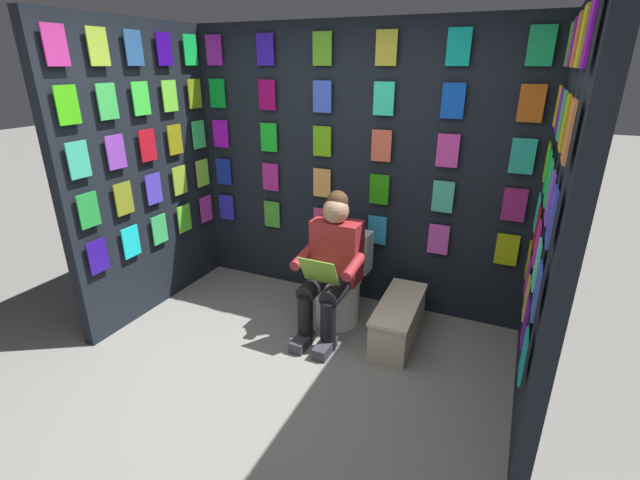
# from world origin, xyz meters

# --- Properties ---
(ground_plane) EXTENTS (30.00, 30.00, 0.00)m
(ground_plane) POSITION_xyz_m (0.00, 0.00, 0.00)
(ground_plane) COLOR gray
(display_wall_back) EXTENTS (3.20, 0.14, 2.46)m
(display_wall_back) POSITION_xyz_m (-0.00, -1.71, 1.23)
(display_wall_back) COLOR black
(display_wall_back) RESTS_ON ground
(display_wall_left) EXTENTS (0.14, 1.66, 2.46)m
(display_wall_left) POSITION_xyz_m (-1.60, -0.83, 1.24)
(display_wall_left) COLOR black
(display_wall_left) RESTS_ON ground
(display_wall_right) EXTENTS (0.14, 1.66, 2.46)m
(display_wall_right) POSITION_xyz_m (1.60, -0.83, 1.24)
(display_wall_right) COLOR black
(display_wall_right) RESTS_ON ground
(toilet) EXTENTS (0.41, 0.56, 0.77)m
(toilet) POSITION_xyz_m (-0.09, -1.24, 0.33)
(toilet) COLOR white
(toilet) RESTS_ON ground
(person_reading) EXTENTS (0.53, 0.69, 1.19)m
(person_reading) POSITION_xyz_m (-0.08, -1.02, 0.60)
(person_reading) COLOR maroon
(person_reading) RESTS_ON ground
(comic_longbox_near) EXTENTS (0.32, 0.82, 0.34)m
(comic_longbox_near) POSITION_xyz_m (-0.64, -1.13, 0.17)
(comic_longbox_near) COLOR beige
(comic_longbox_near) RESTS_ON ground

